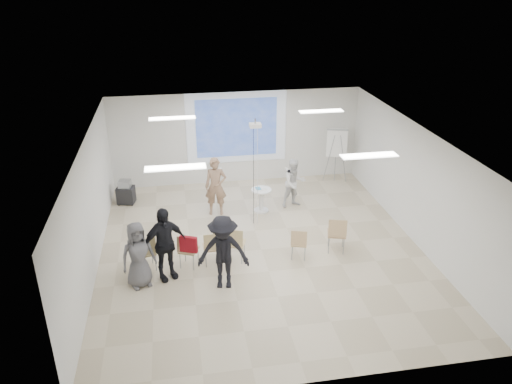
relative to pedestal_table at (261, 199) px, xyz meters
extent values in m
cube|color=beige|center=(-0.38, -2.14, -0.45)|extent=(8.00, 9.00, 0.10)
cube|color=white|center=(-0.38, -2.14, 2.65)|extent=(8.00, 9.00, 0.10)
cube|color=silver|center=(-0.38, 2.41, 1.10)|extent=(8.00, 0.10, 3.00)
cube|color=silver|center=(-4.43, -2.14, 1.10)|extent=(0.10, 9.00, 3.00)
cube|color=silver|center=(3.67, -2.14, 1.10)|extent=(0.10, 9.00, 3.00)
cube|color=silver|center=(-0.38, 2.35, 1.45)|extent=(3.20, 0.01, 2.30)
cube|color=#2E4D9F|center=(-0.38, 2.33, 1.45)|extent=(2.60, 0.01, 1.90)
cylinder|color=white|center=(0.00, 0.00, -0.38)|extent=(0.48, 0.48, 0.05)
cylinder|color=silver|center=(0.00, 0.00, -0.06)|extent=(0.13, 0.13, 0.64)
cylinder|color=white|center=(0.00, 0.00, 0.28)|extent=(0.66, 0.66, 0.04)
cube|color=silver|center=(0.05, -0.02, 0.31)|extent=(0.23, 0.19, 0.01)
cube|color=#4099C1|center=(-0.08, 0.05, 0.32)|extent=(0.16, 0.21, 0.01)
imported|color=#98755D|center=(-1.30, 0.09, 0.56)|extent=(0.77, 0.57, 1.93)
imported|color=white|center=(1.02, 0.19, 0.42)|extent=(0.92, 0.80, 1.64)
cube|color=silver|center=(-1.12, 0.34, 0.87)|extent=(0.06, 0.13, 0.04)
cube|color=silver|center=(0.84, 0.44, 0.70)|extent=(0.07, 0.13, 0.04)
cube|color=tan|center=(-3.21, -2.53, 0.05)|extent=(0.52, 0.52, 0.04)
cube|color=tan|center=(-3.16, -2.73, 0.30)|extent=(0.43, 0.19, 0.40)
cylinder|color=#979A9F|center=(-3.33, -2.74, -0.18)|extent=(0.03, 0.03, 0.44)
cylinder|color=#95979D|center=(-3.00, -2.65, -0.18)|extent=(0.03, 0.03, 0.44)
cylinder|color=#96999F|center=(-3.42, -2.41, -0.18)|extent=(0.03, 0.03, 0.44)
cylinder|color=gray|center=(-3.09, -2.32, -0.18)|extent=(0.03, 0.03, 0.44)
cube|color=tan|center=(-2.21, -2.57, 0.03)|extent=(0.53, 0.53, 0.04)
cube|color=tan|center=(-2.29, -2.75, 0.28)|extent=(0.41, 0.23, 0.39)
cylinder|color=#95979D|center=(-2.43, -2.66, -0.19)|extent=(0.03, 0.03, 0.43)
cylinder|color=#97999F|center=(-2.13, -2.79, -0.19)|extent=(0.03, 0.03, 0.43)
cylinder|color=gray|center=(-2.30, -2.36, -0.19)|extent=(0.03, 0.03, 0.43)
cylinder|color=gray|center=(-2.00, -2.48, -0.19)|extent=(0.03, 0.03, 0.43)
cube|color=tan|center=(-1.66, -2.54, 0.04)|extent=(0.43, 0.43, 0.04)
cube|color=tan|center=(-1.66, -2.74, 0.29)|extent=(0.42, 0.10, 0.39)
cylinder|color=#95979D|center=(-1.83, -2.71, -0.19)|extent=(0.02, 0.02, 0.43)
cylinder|color=gray|center=(-1.49, -2.70, -0.19)|extent=(0.02, 0.02, 0.43)
cylinder|color=#94979C|center=(-1.84, -2.38, -0.19)|extent=(0.02, 0.02, 0.43)
cylinder|color=gray|center=(-1.50, -2.37, -0.19)|extent=(0.02, 0.02, 0.43)
cube|color=tan|center=(-1.08, -2.49, 0.06)|extent=(0.54, 0.54, 0.04)
cube|color=tan|center=(-1.14, -2.68, 0.31)|extent=(0.43, 0.22, 0.41)
cylinder|color=gray|center=(-1.30, -2.60, -0.18)|extent=(0.03, 0.03, 0.45)
cylinder|color=#92959A|center=(-0.97, -2.71, -0.18)|extent=(0.03, 0.03, 0.45)
cylinder|color=gray|center=(-1.18, -2.27, -0.18)|extent=(0.03, 0.03, 0.45)
cylinder|color=gray|center=(-0.86, -2.38, -0.18)|extent=(0.03, 0.03, 0.45)
cube|color=tan|center=(0.46, -2.65, 0.01)|extent=(0.48, 0.48, 0.04)
cube|color=tan|center=(0.40, -2.82, 0.24)|extent=(0.39, 0.19, 0.37)
cylinder|color=gray|center=(0.26, -2.75, -0.20)|extent=(0.03, 0.03, 0.40)
cylinder|color=gray|center=(0.56, -2.84, -0.20)|extent=(0.03, 0.03, 0.40)
cylinder|color=#919499|center=(0.36, -2.45, -0.20)|extent=(0.03, 0.03, 0.40)
cylinder|color=#909398|center=(0.65, -2.54, -0.20)|extent=(0.03, 0.03, 0.40)
cube|color=tan|center=(1.46, -2.48, 0.08)|extent=(0.56, 0.56, 0.04)
cube|color=tan|center=(1.40, -2.69, 0.34)|extent=(0.46, 0.21, 0.43)
cylinder|color=gray|center=(1.24, -2.61, -0.17)|extent=(0.03, 0.03, 0.47)
cylinder|color=gray|center=(1.59, -2.71, -0.17)|extent=(0.03, 0.03, 0.47)
cylinder|color=#95989D|center=(1.34, -2.26, -0.17)|extent=(0.03, 0.03, 0.47)
cylinder|color=gray|center=(1.69, -2.36, -0.17)|extent=(0.03, 0.03, 0.47)
cube|color=maroon|center=(-2.21, -2.79, 0.32)|extent=(0.42, 0.25, 0.40)
imported|color=black|center=(-1.66, -2.52, 0.07)|extent=(0.33, 0.25, 0.03)
imported|color=black|center=(-2.76, -2.98, 0.62)|extent=(1.37, 1.13, 2.04)
imported|color=black|center=(-1.49, -3.53, 0.59)|extent=(1.38, 0.90, 1.98)
imported|color=slate|center=(-3.33, -3.17, 0.47)|extent=(1.00, 0.84, 1.75)
cylinder|color=#93979B|center=(2.55, 1.73, 0.44)|extent=(0.26, 0.28, 1.66)
cylinder|color=gray|center=(2.99, 1.60, 0.44)|extent=(0.36, 0.12, 1.66)
cylinder|color=gray|center=(2.85, 1.95, 0.44)|extent=(0.13, 0.36, 1.65)
cube|color=white|center=(2.80, 1.77, 0.96)|extent=(0.68, 0.37, 0.93)
cube|color=gray|center=(2.81, 1.80, 1.38)|extent=(0.66, 0.24, 0.06)
cube|color=black|center=(-3.93, 1.22, -0.12)|extent=(0.57, 0.49, 0.50)
cube|color=gray|center=(-3.93, 1.22, 0.24)|extent=(0.40, 0.36, 0.22)
cylinder|color=black|center=(-4.15, 1.11, -0.37)|extent=(0.07, 0.07, 0.06)
cylinder|color=black|center=(-3.76, 1.03, -0.37)|extent=(0.07, 0.07, 0.06)
cylinder|color=black|center=(-4.09, 1.40, -0.37)|extent=(0.07, 0.07, 0.06)
cylinder|color=black|center=(-3.70, 1.32, -0.37)|extent=(0.07, 0.07, 0.06)
cube|color=white|center=(-0.28, -0.64, 2.42)|extent=(0.30, 0.25, 0.10)
cylinder|color=gray|center=(-0.28, -0.64, 2.53)|extent=(0.04, 0.04, 0.14)
cylinder|color=black|center=(-0.34, -0.72, 0.98)|extent=(0.01, 0.01, 2.77)
cylinder|color=white|center=(-0.24, -0.74, 0.98)|extent=(0.01, 0.01, 2.77)
cube|color=white|center=(-2.38, -0.14, 2.57)|extent=(1.20, 0.30, 0.02)
cube|color=white|center=(1.62, -0.14, 2.57)|extent=(1.20, 0.30, 0.02)
cube|color=white|center=(-2.38, -3.64, 2.57)|extent=(1.20, 0.30, 0.02)
cube|color=white|center=(1.62, -3.64, 2.57)|extent=(1.20, 0.30, 0.02)
camera|label=1|loc=(-2.36, -12.87, 6.20)|focal=35.00mm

